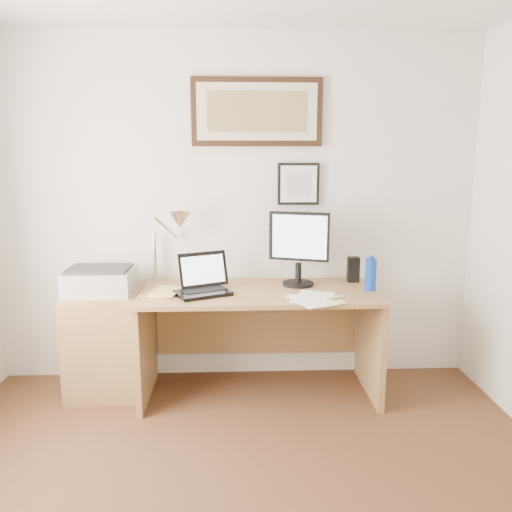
{
  "coord_description": "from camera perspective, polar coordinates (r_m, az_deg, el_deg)",
  "views": [
    {
      "loc": [
        -0.01,
        -1.64,
        1.64
      ],
      "look_at": [
        0.12,
        1.43,
        1.03
      ],
      "focal_mm": 35.0,
      "sensor_mm": 36.0,
      "label": 1
    }
  ],
  "objects": [
    {
      "name": "wall_back",
      "position": [
        3.66,
        -2.27,
        5.11
      ],
      "size": [
        3.5,
        0.02,
        2.5
      ],
      "primitive_type": "cube",
      "color": "silver",
      "rests_on": "ground"
    },
    {
      "name": "side_cabinet",
      "position": [
        3.67,
        -16.88,
        -9.61
      ],
      "size": [
        0.5,
        0.4,
        0.73
      ],
      "primitive_type": "cube",
      "color": "olive",
      "rests_on": "floor"
    },
    {
      "name": "water_bottle",
      "position": [
        3.46,
        12.98,
        -2.09
      ],
      "size": [
        0.08,
        0.08,
        0.22
      ],
      "primitive_type": "cylinder",
      "color": "#0D36AF",
      "rests_on": "desk"
    },
    {
      "name": "bottle_cap",
      "position": [
        3.44,
        13.06,
        -0.17
      ],
      "size": [
        0.04,
        0.04,
        0.02
      ],
      "primitive_type": "cylinder",
      "color": "#0D36AF",
      "rests_on": "water_bottle"
    },
    {
      "name": "speaker",
      "position": [
        3.68,
        11.06,
        -1.53
      ],
      "size": [
        0.08,
        0.07,
        0.18
      ],
      "primitive_type": "cube",
      "rotation": [
        0.0,
        0.0,
        -0.02
      ],
      "color": "black",
      "rests_on": "desk"
    },
    {
      "name": "paper_sheet_a",
      "position": [
        3.19,
        6.33,
        -5.02
      ],
      "size": [
        0.33,
        0.38,
        0.0
      ],
      "primitive_type": "cube",
      "rotation": [
        0.0,
        0.0,
        0.38
      ],
      "color": "white",
      "rests_on": "desk"
    },
    {
      "name": "paper_sheet_b",
      "position": [
        3.24,
        6.55,
        -4.72
      ],
      "size": [
        0.34,
        0.39,
        0.0
      ],
      "primitive_type": "cube",
      "rotation": [
        0.0,
        0.0,
        -0.4
      ],
      "color": "white",
      "rests_on": "desk"
    },
    {
      "name": "sticky_pad",
      "position": [
        3.14,
        9.54,
        -5.24
      ],
      "size": [
        0.1,
        0.1,
        0.01
      ],
      "primitive_type": "cube",
      "rotation": [
        0.0,
        0.0,
        0.36
      ],
      "color": "#EFDC71",
      "rests_on": "desk"
    },
    {
      "name": "marker_pen",
      "position": [
        3.24,
        9.01,
        -4.69
      ],
      "size": [
        0.14,
        0.06,
        0.02
      ],
      "primitive_type": "cylinder",
      "rotation": [
        0.0,
        1.57,
        0.35
      ],
      "color": "white",
      "rests_on": "desk"
    },
    {
      "name": "book",
      "position": [
        3.41,
        -11.72,
        -3.97
      ],
      "size": [
        0.23,
        0.28,
        0.02
      ],
      "primitive_type": "imported",
      "rotation": [
        0.0,
        0.0,
        -0.22
      ],
      "color": "#D2C063",
      "rests_on": "desk"
    },
    {
      "name": "desk",
      "position": [
        3.54,
        0.29,
        -7.3
      ],
      "size": [
        1.6,
        0.7,
        0.75
      ],
      "color": "olive",
      "rests_on": "floor"
    },
    {
      "name": "laptop",
      "position": [
        3.34,
        -6.08,
        -3.24
      ],
      "size": [
        0.41,
        0.42,
        0.26
      ],
      "color": "black",
      "rests_on": "desk"
    },
    {
      "name": "lcd_monitor",
      "position": [
        3.48,
        4.92,
        1.27
      ],
      "size": [
        0.41,
        0.22,
        0.52
      ],
      "color": "black",
      "rests_on": "desk"
    },
    {
      "name": "printer",
      "position": [
        3.54,
        -17.41,
        -2.69
      ],
      "size": [
        0.44,
        0.34,
        0.18
      ],
      "color": "#ABABAE",
      "rests_on": "side_cabinet"
    },
    {
      "name": "desk_lamp",
      "position": [
        3.5,
        -8.97,
        3.67
      ],
      "size": [
        0.29,
        0.27,
        0.53
      ],
      "color": "silver",
      "rests_on": "desk"
    },
    {
      "name": "picture_large",
      "position": [
        3.63,
        0.11,
        16.14
      ],
      "size": [
        0.92,
        0.04,
        0.47
      ],
      "color": "black",
      "rests_on": "wall_back"
    },
    {
      "name": "picture_small",
      "position": [
        3.64,
        4.88,
        8.21
      ],
      "size": [
        0.3,
        0.03,
        0.3
      ],
      "color": "black",
      "rests_on": "wall_back"
    }
  ]
}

